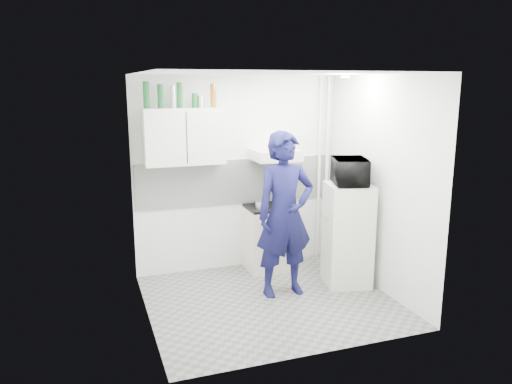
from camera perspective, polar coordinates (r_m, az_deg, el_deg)
name	(u,v)px	position (r m, az deg, el deg)	size (l,w,h in m)	color
floor	(270,301)	(5.99, 1.62, -12.30)	(2.80, 2.80, 0.00)	slate
ceiling	(272,73)	(5.45, 1.79, 13.41)	(2.80, 2.80, 0.00)	white
wall_back	(238,174)	(6.74, -2.12, 2.09)	(2.80, 2.80, 0.00)	white
wall_left	(144,202)	(5.25, -12.72, -1.15)	(2.60, 2.60, 0.00)	white
wall_right	(379,184)	(6.21, 13.85, 0.85)	(2.60, 2.60, 0.00)	white
person	(285,215)	(5.88, 3.32, -2.60)	(0.72, 0.47, 1.97)	#11113B
stove	(266,239)	(6.82, 1.11, -5.38)	(0.53, 0.53, 0.85)	silver
fridge	(348,235)	(6.36, 10.42, -4.82)	(0.53, 0.53, 1.29)	white
stove_top	(266,208)	(6.70, 1.13, -1.80)	(0.51, 0.51, 0.03)	black
saucepan	(262,204)	(6.62, 0.65, -1.42)	(0.17, 0.17, 0.09)	silver
microwave	(350,171)	(6.17, 10.71, 2.33)	(0.39, 0.58, 0.32)	black
bottle_a	(146,95)	(6.21, -12.44, 10.79)	(0.08, 0.08, 0.32)	#144C1E
bottle_b	(160,96)	(6.23, -10.88, 10.70)	(0.07, 0.07, 0.29)	#144C1E
bottle_c	(173,97)	(6.26, -9.42, 10.70)	(0.07, 0.07, 0.27)	silver
bottle_d	(180,95)	(6.27, -8.72, 10.88)	(0.07, 0.07, 0.31)	#144C1E
canister_a	(195,100)	(6.31, -7.03, 10.35)	(0.07, 0.07, 0.18)	#144C1E
canister_b	(201,102)	(6.33, -6.35, 10.23)	(0.08, 0.08, 0.15)	silver
bottle_e	(213,96)	(6.36, -4.92, 10.92)	(0.07, 0.07, 0.29)	brown
upper_cabinet	(184,136)	(6.31, -8.24, 6.32)	(1.00, 0.35, 0.70)	white
range_hood	(276,155)	(6.61, 2.25, 4.26)	(0.60, 0.50, 0.14)	silver
backsplash	(238,181)	(6.74, -2.07, 1.23)	(2.74, 0.03, 0.60)	white
pipe_a	(327,169)	(7.15, 8.08, 2.57)	(0.05, 0.05, 2.60)	silver
pipe_b	(319,170)	(7.10, 7.22, 2.52)	(0.04, 0.04, 2.60)	silver
ceiling_spot_fixture	(345,77)	(6.05, 10.17, 12.84)	(0.10, 0.10, 0.02)	white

